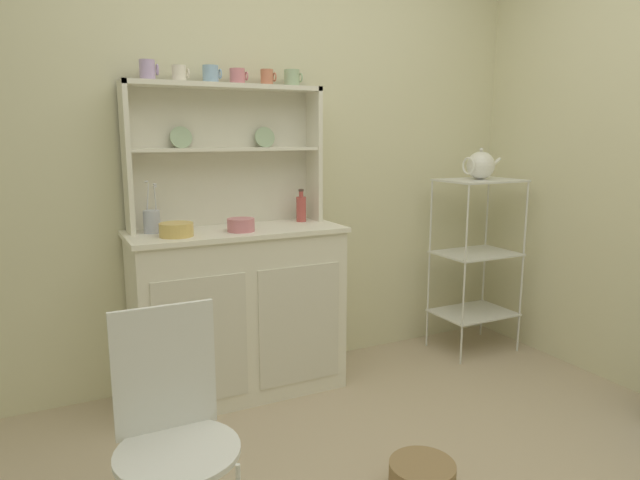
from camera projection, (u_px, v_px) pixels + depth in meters
wall_back at (268, 153)px, 3.11m from camera, size 3.84×0.05×2.50m
hutch_cabinet at (239, 310)px, 2.90m from camera, size 1.09×0.45×0.88m
hutch_shelf_unit at (224, 145)px, 2.89m from camera, size 1.01×0.18×0.72m
bakers_rack at (476, 248)px, 3.46m from camera, size 0.48×0.35×1.08m
wire_chair at (172, 422)px, 1.64m from camera, size 0.36×0.36×0.85m
floor_basket at (422, 479)px, 2.11m from camera, size 0.25×0.25×0.13m
cup_lilac_0 at (148, 70)px, 2.63m from camera, size 0.09×0.07×0.09m
cup_cream_1 at (179, 74)px, 2.69m from camera, size 0.08×0.07×0.08m
cup_sky_2 at (211, 74)px, 2.76m from camera, size 0.09×0.08×0.09m
cup_rose_3 at (238, 76)px, 2.82m from camera, size 0.09×0.08×0.08m
cup_terracotta_4 at (267, 77)px, 2.89m from camera, size 0.08×0.07×0.08m
cup_sage_5 at (292, 78)px, 2.95m from camera, size 0.10×0.08×0.09m
bowl_mixing_large at (176, 230)px, 2.62m from camera, size 0.16×0.16×0.06m
bowl_floral_medium at (241, 225)px, 2.75m from camera, size 0.14×0.14×0.06m
jam_bottle at (301, 208)px, 3.06m from camera, size 0.05×0.05×0.18m
utensil_jar at (152, 221)px, 2.71m from camera, size 0.08×0.08×0.25m
porcelain_teapot at (480, 165)px, 3.37m from camera, size 0.26×0.17×0.19m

